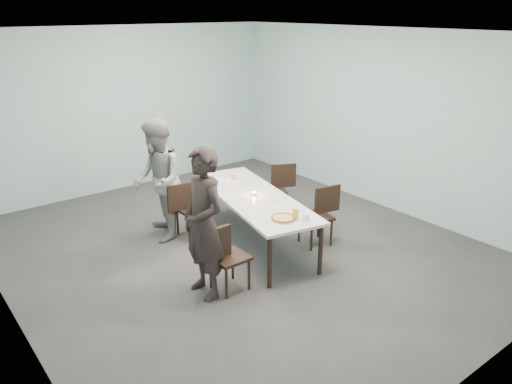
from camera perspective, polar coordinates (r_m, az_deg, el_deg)
ground at (r=7.28m, az=-2.02°, el=-6.49°), size 7.00×7.00×0.00m
room_shell at (r=6.62m, az=-2.24°, el=9.34°), size 6.02×7.02×3.01m
table at (r=7.18m, az=-0.29°, el=-0.84°), size 1.42×2.73×0.75m
chair_near_left at (r=6.06m, az=-3.70°, el=-7.08°), size 0.61×0.42×0.87m
chair_far_left at (r=7.53m, az=-7.84°, el=-1.58°), size 0.61×0.42×0.87m
chair_near_right at (r=7.32m, az=7.39°, el=-2.20°), size 0.64×0.50×0.87m
chair_far_right at (r=8.30m, az=2.41°, el=0.73°), size 0.65×0.56×0.87m
diner_near at (r=5.84m, az=-5.99°, el=-3.62°), size 0.45×0.68×1.85m
diner_far at (r=7.44m, az=-11.17°, el=1.28°), size 0.96×1.07×1.81m
pizza at (r=6.36m, az=3.15°, el=-3.01°), size 0.34×0.34×0.04m
side_plate at (r=6.73m, az=2.56°, el=-1.77°), size 0.18×0.18×0.01m
beer_glass at (r=6.35m, az=4.54°, el=-2.55°), size 0.08×0.08×0.15m
water_tumbler at (r=6.35m, az=5.73°, el=-2.88°), size 0.08×0.08×0.09m
tealight at (r=7.17m, az=-0.25°, el=-0.20°), size 0.06×0.06×0.05m
amber_tumbler at (r=7.82m, az=-2.61°, el=1.70°), size 0.07×0.07×0.08m
menu at (r=7.78m, az=-3.43°, el=1.32°), size 0.34×0.28×0.01m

